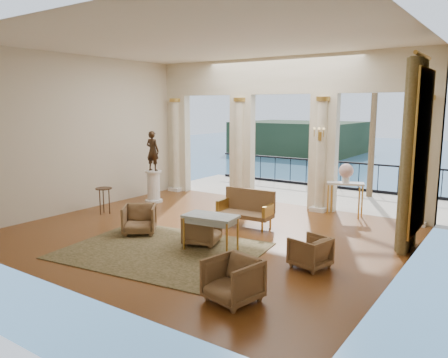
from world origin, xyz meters
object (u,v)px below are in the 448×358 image
Objects in this scene: armchair_b at (233,278)px; armchair_c at (310,250)px; pedestal at (154,187)px; statue at (153,151)px; side_table at (104,192)px; armchair_a at (139,218)px; console_table at (345,188)px; settee at (247,208)px; game_table at (211,219)px; armchair_d at (202,228)px.

armchair_c is (0.40, 2.07, -0.05)m from armchair_b.
statue is (0.00, 0.00, 1.16)m from pedestal.
pedestal is (-6.08, 4.60, 0.10)m from armchair_b.
side_table is at bearing 168.39° from armchair_b.
armchair_a is 4.30m from armchair_c.
pedestal reaches higher than console_table.
pedestal is at bearing 180.00° from statue.
settee is 2.15m from game_table.
statue is (-6.48, 2.53, 1.32)m from armchair_c.
armchair_a is at bearing -148.34° from console_table.
armchair_b is at bearing 137.05° from statue.
pedestal is (-2.19, 2.79, 0.10)m from armchair_a.
armchair_c is at bearing -39.01° from settee.
armchair_a is 2.17m from game_table.
side_table is (-6.56, 0.59, 0.31)m from armchair_c.
armchair_b is at bearing 2.95° from armchair_c.
armchair_c is at bearing -107.75° from armchair_d.
pedestal reaches higher than side_table.
game_table is at bearing -127.05° from console_table.
armchair_b is 0.53× the size of settee.
console_table reaches higher than armchair_c.
armchair_d is 0.63× the size of game_table.
armchair_b is 1.03× the size of armchair_d.
armchair_b is 0.72× the size of console_table.
side_table is (-4.41, 0.87, -0.05)m from game_table.
armchair_c is at bearing 90.86° from armchair_b.
console_table is at bearing 17.15° from pedestal.
statue is at bearing -97.50° from armchair_c.
game_table is (0.39, -2.10, 0.23)m from settee.
game_table is (0.40, -0.23, 0.32)m from armchair_d.
side_table is (-5.73, -3.69, -0.14)m from console_table.
armchair_a is 0.62× the size of statue.
pedestal is at bearing 37.99° from armchair_d.
armchair_a is 0.76× the size of pedestal.
settee is at bearing -145.78° from console_table.
game_table is at bearing -11.16° from side_table.
settee is at bearing 11.98° from armchair_a.
armchair_b is 7.63m from pedestal.
side_table is (-6.16, 2.66, 0.26)m from armchair_b.
settee is 4.18m from statue.
console_table reaches higher than armchair_d.
armchair_d is at bearing -132.57° from console_table.
side_table is at bearing -166.32° from settee.
console_table reaches higher than side_table.
game_table is at bearing -82.73° from settee.
armchair_b is at bearing -23.37° from side_table.
statue reaches higher than armchair_c.
armchair_c is 0.65× the size of pedestal.
statue reaches higher than pedestal.
pedestal is 0.96× the size of console_table.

